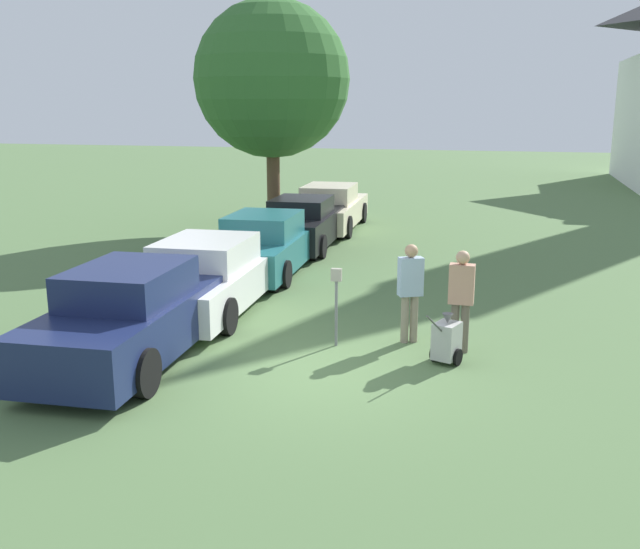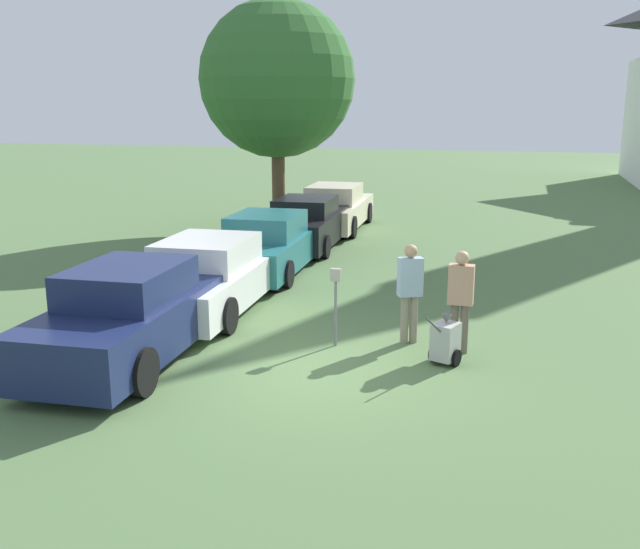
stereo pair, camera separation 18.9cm
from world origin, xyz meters
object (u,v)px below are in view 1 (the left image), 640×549
parked_car_navy (135,315)px  person_supervisor (461,295)px  equipment_cart (447,341)px  parking_meter (336,292)px  parked_car_teal (266,245)px  person_worker (410,287)px  parked_car_white (209,276)px  parked_car_cream (330,209)px  parked_car_black (303,224)px

parked_car_navy → person_supervisor: (5.18, 1.66, 0.27)m
equipment_cart → person_supervisor: bearing=95.1°
parking_meter → equipment_cart: size_ratio=1.39×
parked_car_teal → person_worker: bearing=-50.1°
parked_car_white → parked_car_cream: (-0.00, 10.23, 0.01)m
parked_car_white → parked_car_black: size_ratio=1.06×
parked_car_white → person_supervisor: (5.18, -1.37, 0.32)m
parking_meter → person_supervisor: size_ratio=0.79×
parked_car_navy → parking_meter: bearing=21.9°
parking_meter → person_worker: bearing=23.4°
parked_car_black → person_supervisor: bearing=-61.0°
parked_car_white → parked_car_black: (-0.00, 6.89, 0.01)m
parked_car_teal → parked_car_black: 3.36m
person_supervisor → person_worker: bearing=-17.4°
parking_meter → equipment_cart: bearing=-11.5°
parked_car_teal → parking_meter: (3.08, -5.13, 0.28)m
person_worker → person_supervisor: size_ratio=1.00×
parked_car_white → equipment_cart: parked_car_white is taller
parked_car_black → parking_meter: parked_car_black is taller
person_supervisor → equipment_cart: 0.89m
parked_car_cream → person_worker: 12.09m
parked_car_navy → person_supervisor: 5.45m
parked_car_black → parked_car_cream: (0.00, 3.34, 0.00)m
parked_car_cream → person_worker: person_worker is taller
parked_car_teal → person_supervisor: bearing=-46.5°
person_supervisor → equipment_cart: (-0.16, -0.62, -0.62)m
parked_car_teal → parked_car_black: bearing=86.9°
parked_car_teal → equipment_cart: (5.02, -5.52, -0.30)m
person_supervisor → equipment_cart: size_ratio=1.77×
parked_car_teal → parked_car_cream: bearing=86.9°
parked_car_navy → parked_car_cream: 13.26m
person_worker → equipment_cart: (0.74, -0.92, -0.63)m
parked_car_navy → parked_car_white: (0.00, 3.03, -0.05)m
person_worker → parking_meter: bearing=-2.8°
parked_car_white → person_worker: bearing=-17.1°
parked_car_black → person_supervisor: 9.76m
parked_car_teal → person_worker: person_worker is taller
equipment_cart → parked_car_navy: bearing=-148.4°
parked_car_white → parked_car_cream: bearing=86.9°
parking_meter → parked_car_navy: bearing=-155.0°
parked_car_white → parking_meter: (3.08, -1.60, 0.27)m
parked_car_navy → parked_car_teal: parked_car_navy is taller
parked_car_white → person_supervisor: size_ratio=2.95×
parked_car_navy → parked_car_cream: parked_car_navy is taller
parked_car_cream → parked_car_navy: bearing=-93.1°
parked_car_navy → equipment_cart: size_ratio=5.16×
parked_car_teal → equipment_cart: bearing=-50.8°
parking_meter → parked_car_cream: bearing=104.6°
parked_car_navy → equipment_cart: bearing=8.6°
parking_meter → equipment_cart: parking_meter is taller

